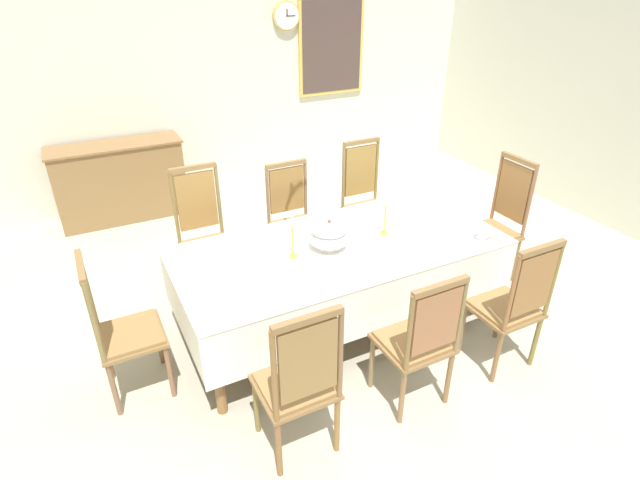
{
  "coord_description": "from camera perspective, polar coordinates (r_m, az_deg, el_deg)",
  "views": [
    {
      "loc": [
        -1.68,
        -2.98,
        2.65
      ],
      "look_at": [
        -0.18,
        -0.06,
        0.84
      ],
      "focal_mm": 28.09,
      "sensor_mm": 36.0,
      "label": 1
    }
  ],
  "objects": [
    {
      "name": "chair_south_c",
      "position": [
        3.81,
        21.11,
        -6.74
      ],
      "size": [
        0.44,
        0.42,
        1.08
      ],
      "color": "brown",
      "rests_on": "ground"
    },
    {
      "name": "tablecloth",
      "position": [
        3.92,
        2.31,
        -2.01
      ],
      "size": [
        2.55,
        1.18,
        0.43
      ],
      "color": "white",
      "rests_on": "dining_table"
    },
    {
      "name": "bowl_near_right",
      "position": [
        4.69,
        10.95,
        4.72
      ],
      "size": [
        0.16,
        0.16,
        0.04
      ],
      "color": "white",
      "rests_on": "tablecloth"
    },
    {
      "name": "mounted_clock",
      "position": [
        6.66,
        -3.88,
        24.12
      ],
      "size": [
        0.34,
        0.06,
        0.34
      ],
      "color": "#D1B251"
    },
    {
      "name": "chair_head_west",
      "position": [
        3.6,
        -21.96,
        -9.24
      ],
      "size": [
        0.42,
        0.44,
        1.08
      ],
      "rotation": [
        0.0,
        0.0,
        -1.57
      ],
      "color": "brown",
      "rests_on": "ground"
    },
    {
      "name": "ground",
      "position": [
        4.34,
        1.75,
        -9.1
      ],
      "size": [
        7.22,
        6.27,
        0.04
      ],
      "primitive_type": "cube",
      "color": "#B4AF99"
    },
    {
      "name": "spoon_secondary",
      "position": [
        4.78,
        11.76,
        4.87
      ],
      "size": [
        0.04,
        0.18,
        0.01
      ],
      "rotation": [
        0.0,
        0.0,
        0.15
      ],
      "color": "gold",
      "rests_on": "tablecloth"
    },
    {
      "name": "spoon_primary",
      "position": [
        4.21,
        18.61,
        0.49
      ],
      "size": [
        0.05,
        0.18,
        0.01
      ],
      "rotation": [
        0.0,
        0.0,
        0.17
      ],
      "color": "gold",
      "rests_on": "tablecloth"
    },
    {
      "name": "chair_north_c",
      "position": [
        5.1,
        5.21,
        4.74
      ],
      "size": [
        0.44,
        0.42,
        1.15
      ],
      "rotation": [
        0.0,
        0.0,
        3.14
      ],
      "color": "brown",
      "rests_on": "ground"
    },
    {
      "name": "candlestick_east",
      "position": [
        3.99,
        7.42,
        2.53
      ],
      "size": [
        0.07,
        0.07,
        0.36
      ],
      "color": "gold",
      "rests_on": "tablecloth"
    },
    {
      "name": "candlestick_west",
      "position": [
        3.64,
        -3.13,
        0.03
      ],
      "size": [
        0.07,
        0.07,
        0.36
      ],
      "color": "gold",
      "rests_on": "tablecloth"
    },
    {
      "name": "soup_tureen",
      "position": [
        3.77,
        1.04,
        0.62
      ],
      "size": [
        0.31,
        0.31,
        0.24
      ],
      "color": "white",
      "rests_on": "tablecloth"
    },
    {
      "name": "chair_north_b",
      "position": [
        4.76,
        -3.1,
        2.58
      ],
      "size": [
        0.44,
        0.42,
        1.06
      ],
      "rotation": [
        0.0,
        0.0,
        3.14
      ],
      "color": "olive",
      "rests_on": "ground"
    },
    {
      "name": "sideboard",
      "position": [
        6.25,
        -21.73,
        6.2
      ],
      "size": [
        1.44,
        0.48,
        0.9
      ],
      "rotation": [
        0.0,
        0.0,
        3.14
      ],
      "color": "olive",
      "rests_on": "ground"
    },
    {
      "name": "dining_table",
      "position": [
        3.9,
        2.32,
        -1.52
      ],
      "size": [
        2.53,
        1.16,
        0.74
      ],
      "color": "brown",
      "rests_on": "ground"
    },
    {
      "name": "chair_south_b",
      "position": [
        3.34,
        11.27,
        -10.98
      ],
      "size": [
        0.44,
        0.42,
        1.04
      ],
      "color": "olive",
      "rests_on": "ground"
    },
    {
      "name": "chair_north_a",
      "position": [
        4.51,
        -13.08,
        0.77
      ],
      "size": [
        0.44,
        0.42,
        1.17
      ],
      "rotation": [
        0.0,
        0.0,
        3.14
      ],
      "color": "brown",
      "rests_on": "ground"
    },
    {
      "name": "framed_painting",
      "position": [
        6.99,
        1.31,
        21.14
      ],
      "size": [
        0.94,
        0.05,
        1.2
      ],
      "color": "#D1B251"
    },
    {
      "name": "back_wall",
      "position": [
        6.46,
        -12.47,
        19.24
      ],
      "size": [
        7.22,
        0.08,
        3.28
      ],
      "primitive_type": "cube",
      "color": "silver",
      "rests_on": "ground"
    },
    {
      "name": "chair_south_a",
      "position": [
        2.97,
        -2.37,
        -15.75
      ],
      "size": [
        0.44,
        0.42,
        1.11
      ],
      "color": "olive",
      "rests_on": "ground"
    },
    {
      "name": "bowl_near_left",
      "position": [
        4.13,
        17.91,
        0.17
      ],
      "size": [
        0.14,
        0.14,
        0.03
      ],
      "color": "white",
      "rests_on": "tablecloth"
    },
    {
      "name": "chair_head_east",
      "position": [
        4.9,
        19.66,
        2.13
      ],
      "size": [
        0.42,
        0.44,
        1.17
      ],
      "rotation": [
        0.0,
        0.0,
        1.57
      ],
      "color": "brown",
      "rests_on": "ground"
    }
  ]
}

